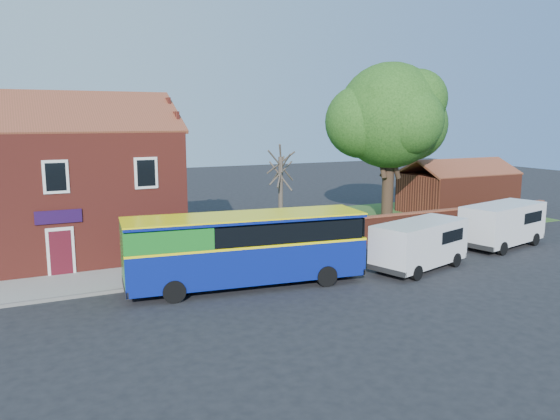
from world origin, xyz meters
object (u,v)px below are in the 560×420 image
van_far (503,223)px  large_tree (389,119)px  bus (238,247)px  van_near (420,243)px

van_far → large_tree: large_tree is taller
bus → van_far: bearing=8.4°
van_far → van_near: bearing=179.3°
bus → van_far: 16.14m
van_near → van_far: (7.28, 1.64, 0.07)m
van_far → large_tree: 10.63m
large_tree → van_far: bearing=-80.6°
large_tree → bus: bearing=-147.7°
van_near → large_tree: bearing=44.0°
bus → van_near: bearing=-0.8°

